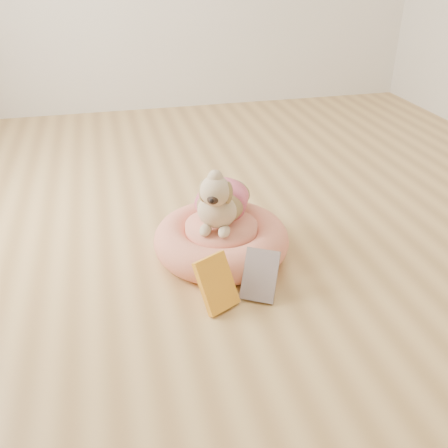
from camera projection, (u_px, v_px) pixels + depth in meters
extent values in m
plane|color=#AF8348|center=(257.00, 238.00, 2.37)|extent=(4.50, 4.50, 0.00)
cylinder|color=#D57553|center=(221.00, 245.00, 2.22)|extent=(0.43, 0.43, 0.09)
torus|color=#D57553|center=(221.00, 239.00, 2.21)|extent=(0.60, 0.60, 0.15)
cylinder|color=#D57553|center=(221.00, 232.00, 2.19)|extent=(0.32, 0.32, 0.08)
cube|color=yellow|center=(217.00, 283.00, 1.88)|extent=(0.18, 0.17, 0.20)
cube|color=silver|center=(260.00, 275.00, 1.95)|extent=(0.18, 0.18, 0.18)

